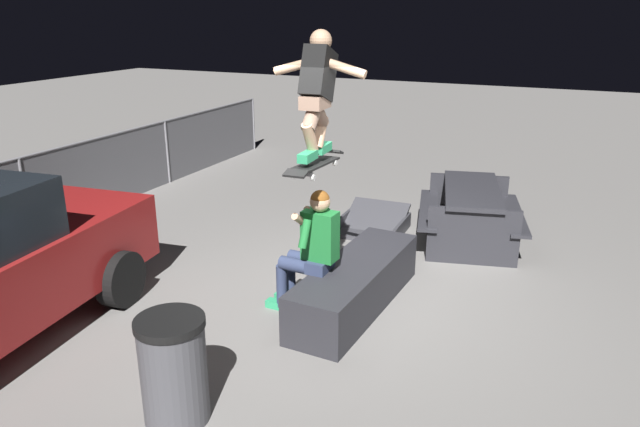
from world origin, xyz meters
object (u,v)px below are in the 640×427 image
object	(u,v)px
skater_airborne	(317,88)
picnic_table_back	(471,206)
skateboard	(315,164)
trash_bin	(174,370)
ledge_box_main	(356,285)
kicker_ramp	(373,226)
person_sitting_on_ledge	(310,245)

from	to	relation	value
skater_airborne	picnic_table_back	size ratio (longest dim) A/B	0.57
skateboard	trash_bin	world-z (taller)	skateboard
ledge_box_main	picnic_table_back	size ratio (longest dim) A/B	1.06
kicker_ramp	skateboard	bearing A→B (deg)	-172.80
ledge_box_main	skateboard	distance (m)	1.46
ledge_box_main	picnic_table_back	world-z (taller)	picnic_table_back
ledge_box_main	person_sitting_on_ledge	distance (m)	0.69
skater_airborne	picnic_table_back	distance (m)	3.42
person_sitting_on_ledge	ledge_box_main	bearing A→B (deg)	-50.71
skateboard	picnic_table_back	size ratio (longest dim) A/B	0.52
ledge_box_main	person_sitting_on_ledge	bearing A→B (deg)	129.29
ledge_box_main	skater_airborne	bearing A→B (deg)	143.96
kicker_ramp	trash_bin	size ratio (longest dim) A/B	1.10
ledge_box_main	kicker_ramp	size ratio (longest dim) A/B	2.22
skateboard	picnic_table_back	bearing A→B (deg)	-19.17
picnic_table_back	person_sitting_on_ledge	bearing A→B (deg)	157.99
skateboard	ledge_box_main	bearing A→B (deg)	-31.93
person_sitting_on_ledge	trash_bin	world-z (taller)	person_sitting_on_ledge
kicker_ramp	picnic_table_back	world-z (taller)	picnic_table_back
person_sitting_on_ledge	trash_bin	xyz separation A→B (m)	(-1.95, 0.20, -0.31)
person_sitting_on_ledge	picnic_table_back	distance (m)	2.90
skateboard	skater_airborne	world-z (taller)	skater_airborne
kicker_ramp	trash_bin	bearing A→B (deg)	-179.75
ledge_box_main	person_sitting_on_ledge	world-z (taller)	person_sitting_on_ledge
person_sitting_on_ledge	picnic_table_back	xyz separation A→B (m)	(2.68, -1.08, -0.24)
picnic_table_back	skateboard	bearing A→B (deg)	160.83
skater_airborne	picnic_table_back	xyz separation A→B (m)	(2.74, -0.97, -1.81)
skateboard	picnic_table_back	distance (m)	3.16
person_sitting_on_ledge	skateboard	size ratio (longest dim) A/B	1.29
skateboard	picnic_table_back	world-z (taller)	skateboard
skater_airborne	kicker_ramp	xyz separation A→B (m)	(2.57, 0.33, -2.23)
trash_bin	person_sitting_on_ledge	bearing A→B (deg)	-5.88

